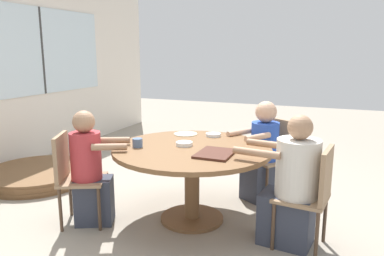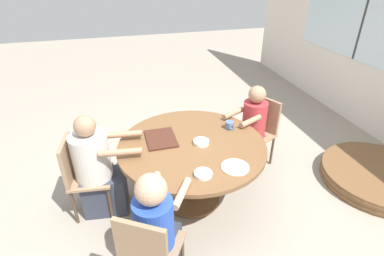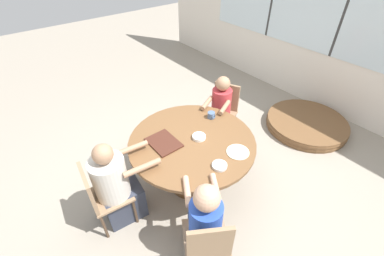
% 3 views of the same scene
% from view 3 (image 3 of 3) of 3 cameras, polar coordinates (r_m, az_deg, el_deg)
% --- Properties ---
extents(ground_plane, '(16.00, 16.00, 0.00)m').
position_cam_3_polar(ground_plane, '(3.46, -0.00, -11.71)').
color(ground_plane, gray).
extents(wall_back_with_windows, '(8.40, 0.08, 2.80)m').
position_cam_3_polar(wall_back_with_windows, '(4.84, 30.14, 18.88)').
color(wall_back_with_windows, silver).
rests_on(wall_back_with_windows, ground_plane).
extents(dining_table, '(1.46, 1.46, 0.72)m').
position_cam_3_polar(dining_table, '(3.03, -0.00, -4.60)').
color(dining_table, brown).
rests_on(dining_table, ground_plane).
extents(chair_for_woman_green_shirt, '(0.55, 0.55, 0.85)m').
position_cam_3_polar(chair_for_woman_green_shirt, '(2.43, 3.46, -24.01)').
color(chair_for_woman_green_shirt, '#937556').
rests_on(chair_for_woman_green_shirt, ground_plane).
extents(chair_for_man_blue_shirt, '(0.53, 0.53, 0.85)m').
position_cam_3_polar(chair_for_man_blue_shirt, '(3.89, 7.07, 4.63)').
color(chair_for_man_blue_shirt, '#937556').
rests_on(chair_for_man_blue_shirt, ground_plane).
extents(chair_for_man_teal_shirt, '(0.45, 0.45, 0.85)m').
position_cam_3_polar(chair_for_man_teal_shirt, '(2.86, -19.68, -13.59)').
color(chair_for_man_teal_shirt, '#937556').
rests_on(chair_for_man_teal_shirt, ground_plane).
extents(person_woman_green_shirt, '(0.61, 0.53, 1.07)m').
position_cam_3_polar(person_woman_green_shirt, '(2.52, 2.77, -20.87)').
color(person_woman_green_shirt, '#333847').
rests_on(person_woman_green_shirt, ground_plane).
extents(person_man_blue_shirt, '(0.47, 0.57, 1.07)m').
position_cam_3_polar(person_man_blue_shirt, '(3.77, 6.20, 3.17)').
color(person_man_blue_shirt, '#333847').
rests_on(person_man_blue_shirt, ground_plane).
extents(person_man_teal_shirt, '(0.42, 0.68, 1.10)m').
position_cam_3_polar(person_man_teal_shirt, '(2.88, -16.32, -12.65)').
color(person_man_teal_shirt, '#333847').
rests_on(person_man_teal_shirt, ground_plane).
extents(food_tray_dark, '(0.38, 0.29, 0.02)m').
position_cam_3_polar(food_tray_dark, '(2.92, -6.31, -3.23)').
color(food_tray_dark, '#472319').
rests_on(food_tray_dark, dining_table).
extents(coffee_mug, '(0.10, 0.09, 0.08)m').
position_cam_3_polar(coffee_mug, '(3.27, 4.32, 2.87)').
color(coffee_mug, slate).
rests_on(coffee_mug, dining_table).
extents(bowl_white_shallow, '(0.16, 0.16, 0.04)m').
position_cam_3_polar(bowl_white_shallow, '(2.96, 1.57, -1.99)').
color(bowl_white_shallow, white).
rests_on(bowl_white_shallow, dining_table).
extents(bowl_cereal, '(0.16, 0.16, 0.03)m').
position_cam_3_polar(bowl_cereal, '(2.65, 6.14, -8.32)').
color(bowl_cereal, silver).
rests_on(bowl_cereal, dining_table).
extents(plate_tortillas, '(0.25, 0.25, 0.01)m').
position_cam_3_polar(plate_tortillas, '(2.84, 10.14, -5.26)').
color(plate_tortillas, beige).
rests_on(plate_tortillas, dining_table).
extents(folded_table_stack, '(1.28, 1.28, 0.15)m').
position_cam_3_polar(folded_table_stack, '(4.64, 24.07, 0.89)').
color(folded_table_stack, brown).
rests_on(folded_table_stack, ground_plane).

